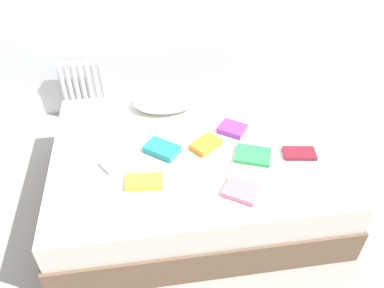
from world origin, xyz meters
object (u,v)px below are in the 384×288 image
(textbook_green, at_px, (253,155))
(bed, at_px, (193,172))
(textbook_yellow, at_px, (145,182))
(textbook_pink, at_px, (241,191))
(textbook_teal, at_px, (162,149))
(textbook_white, at_px, (115,163))
(textbook_purple, at_px, (232,129))
(textbook_orange, at_px, (206,144))
(pillow, at_px, (166,100))
(textbook_maroon, at_px, (299,153))
(radiator, at_px, (83,84))

(textbook_green, bearing_deg, bed, 177.40)
(textbook_yellow, xyz_separation_m, textbook_pink, (0.59, -0.16, 0.00))
(textbook_teal, height_order, textbook_white, textbook_teal)
(textbook_purple, relative_size, textbook_green, 0.79)
(textbook_orange, xyz_separation_m, textbook_white, (-0.64, -0.09, -0.01))
(textbook_yellow, distance_m, textbook_white, 0.28)
(textbook_purple, bearing_deg, pillow, 175.52)
(textbook_orange, relative_size, textbook_teal, 0.88)
(pillow, relative_size, textbook_pink, 2.51)
(textbook_orange, distance_m, textbook_maroon, 0.64)
(textbook_yellow, bearing_deg, textbook_orange, 38.70)
(bed, height_order, textbook_white, textbook_white)
(textbook_maroon, bearing_deg, textbook_teal, 178.96)
(textbook_purple, bearing_deg, textbook_green, -40.11)
(textbook_green, bearing_deg, textbook_white, -162.91)
(radiator, height_order, textbook_maroon, radiator)
(textbook_teal, distance_m, textbook_purple, 0.56)
(radiator, relative_size, textbook_maroon, 2.16)
(textbook_maroon, height_order, textbook_green, textbook_green)
(radiator, xyz_separation_m, textbook_orange, (0.96, -1.22, 0.15))
(textbook_pink, bearing_deg, bed, 148.83)
(textbook_yellow, distance_m, textbook_maroon, 1.07)
(bed, relative_size, textbook_teal, 8.61)
(textbook_green, bearing_deg, textbook_teal, -172.21)
(pillow, distance_m, textbook_orange, 0.60)
(bed, bearing_deg, radiator, 126.04)
(radiator, xyz_separation_m, textbook_maroon, (1.58, -1.40, 0.14))
(textbook_pink, distance_m, textbook_white, 0.86)
(textbook_orange, relative_size, textbook_maroon, 0.93)
(textbook_teal, xyz_separation_m, textbook_purple, (0.54, 0.16, -0.00))
(textbook_maroon, relative_size, textbook_purple, 1.17)
(pillow, distance_m, textbook_maroon, 1.12)
(bed, distance_m, radiator, 1.49)
(textbook_white, bearing_deg, textbook_maroon, -37.86)
(pillow, height_order, textbook_white, pillow)
(textbook_yellow, bearing_deg, textbook_teal, 69.86)
(pillow, xyz_separation_m, textbook_pink, (0.37, -1.01, -0.04))
(textbook_yellow, relative_size, textbook_teal, 1.01)
(bed, distance_m, pillow, 0.63)
(radiator, bearing_deg, textbook_orange, -51.70)
(bed, xyz_separation_m, textbook_orange, (0.09, -0.02, 0.28))
(textbook_teal, distance_m, textbook_white, 0.34)
(textbook_maroon, relative_size, textbook_green, 0.92)
(bed, xyz_separation_m, textbook_maroon, (0.71, -0.20, 0.27))
(textbook_yellow, xyz_separation_m, textbook_orange, (0.45, 0.30, 0.01))
(textbook_pink, bearing_deg, textbook_maroon, 63.82)
(textbook_green, bearing_deg, textbook_purple, 124.69)
(bed, xyz_separation_m, textbook_white, (-0.55, -0.11, 0.27))
(textbook_teal, bearing_deg, pillow, 121.15)
(pillow, xyz_separation_m, textbook_purple, (0.46, -0.39, -0.04))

